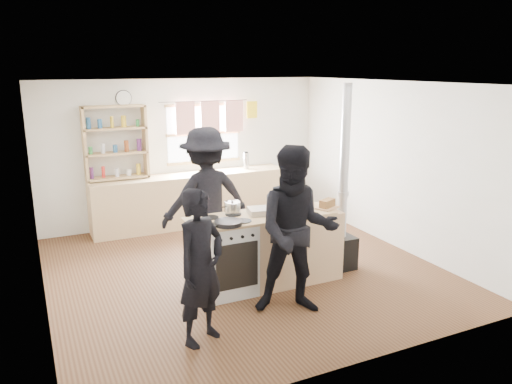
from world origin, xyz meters
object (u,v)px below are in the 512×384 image
at_px(cooking_island, 271,248).
at_px(person_far, 206,198).
at_px(roast_tray, 261,211).
at_px(person_near_left, 201,267).
at_px(stockpot_stove, 232,207).
at_px(thermos, 246,161).
at_px(flue_heater, 342,222).
at_px(person_near_right, 297,231).
at_px(skillet_greens, 228,223).
at_px(stockpot_counter, 293,201).
at_px(bread_board, 327,205).

bearing_deg(cooking_island, person_far, 118.59).
xyz_separation_m(roast_tray, person_near_left, (-1.12, -0.97, -0.18)).
distance_m(stockpot_stove, person_far, 0.74).
bearing_deg(thermos, flue_heater, -86.07).
bearing_deg(flue_heater, person_near_right, -145.29).
height_order(skillet_greens, stockpot_stove, stockpot_stove).
bearing_deg(person_near_right, stockpot_stove, 133.69).
height_order(skillet_greens, stockpot_counter, stockpot_counter).
xyz_separation_m(roast_tray, stockpot_counter, (0.48, 0.04, 0.06)).
bearing_deg(thermos, person_near_left, -120.14).
height_order(bread_board, person_far, person_far).
distance_m(roast_tray, person_near_left, 1.50).
distance_m(flue_heater, person_near_right, 1.45).
bearing_deg(skillet_greens, stockpot_counter, 15.71).
distance_m(thermos, flue_heater, 2.77).
relative_size(thermos, stockpot_counter, 0.94).
height_order(cooking_island, person_far, person_far).
height_order(roast_tray, stockpot_stove, stockpot_stove).
bearing_deg(bread_board, person_near_left, -157.60).
bearing_deg(flue_heater, person_near_left, -157.54).
bearing_deg(stockpot_counter, stockpot_stove, 170.51).
bearing_deg(skillet_greens, person_near_right, -44.98).
bearing_deg(thermos, cooking_island, -108.08).
height_order(bread_board, person_near_left, person_near_left).
bearing_deg(stockpot_stove, person_near_right, -70.52).
height_order(cooking_island, skillet_greens, skillet_greens).
relative_size(thermos, stockpot_stove, 1.46).
height_order(skillet_greens, flue_heater, flue_heater).
height_order(person_near_right, person_far, person_far).
xyz_separation_m(thermos, stockpot_stove, (-1.33, -2.56, -0.04)).
height_order(roast_tray, flue_heater, flue_heater).
height_order(thermos, cooking_island, thermos).
distance_m(person_near_left, person_near_right, 1.19).
distance_m(skillet_greens, stockpot_stove, 0.47).
xyz_separation_m(stockpot_stove, person_far, (-0.08, 0.73, -0.04)).
relative_size(flue_heater, person_near_right, 1.32).
height_order(roast_tray, bread_board, bread_board).
bearing_deg(cooking_island, person_near_right, -95.80).
relative_size(thermos, person_far, 0.15).
xyz_separation_m(person_near_left, person_near_right, (1.17, 0.16, 0.16)).
relative_size(cooking_island, person_near_right, 1.04).
distance_m(cooking_island, flue_heater, 1.11).
relative_size(roast_tray, person_near_left, 0.22).
bearing_deg(person_near_right, skillet_greens, 159.23).
xyz_separation_m(skillet_greens, bread_board, (1.41, 0.09, 0.02)).
bearing_deg(thermos, person_near_right, -105.49).
distance_m(roast_tray, stockpot_stove, 0.35).
distance_m(stockpot_counter, person_far, 1.22).
height_order(stockpot_counter, person_far, person_far).
xyz_separation_m(cooking_island, roast_tray, (-0.12, 0.04, 0.50)).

